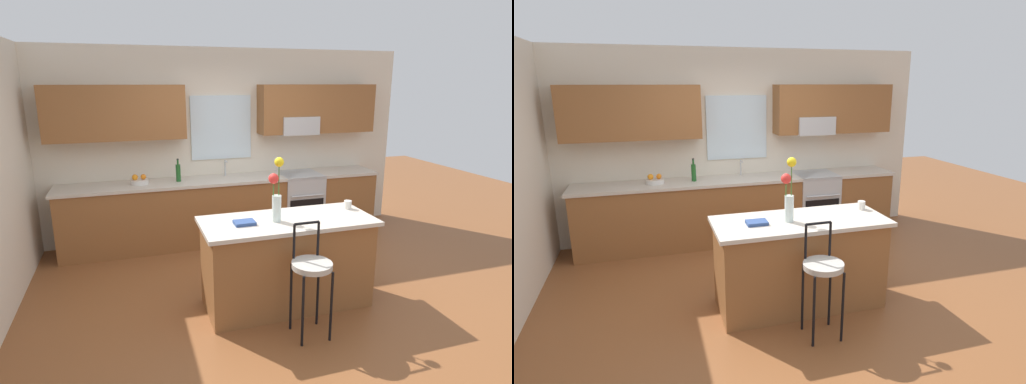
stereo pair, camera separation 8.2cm
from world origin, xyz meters
TOP-DOWN VIEW (x-y plane):
  - ground_plane at (0.00, 0.00)m, footprint 14.00×14.00m
  - back_wall_assembly at (0.02, 1.98)m, footprint 5.60×0.50m
  - counter_run at (0.00, 1.70)m, footprint 4.56×0.64m
  - sink_faucet at (0.02, 1.84)m, footprint 0.02×0.13m
  - oven_range at (1.11, 1.68)m, footprint 0.60×0.64m
  - kitchen_island at (0.15, -0.26)m, footprint 1.73×0.74m
  - bar_stool_near at (0.15, -0.84)m, footprint 0.36×0.36m
  - flower_vase at (0.01, -0.28)m, footprint 0.15×0.10m
  - mug_ceramic at (0.89, -0.13)m, footprint 0.08×0.08m
  - cookbook at (-0.30, -0.27)m, footprint 0.20×0.15m
  - fruit_bowl_oranges at (-1.19, 1.70)m, footprint 0.24×0.24m
  - bottle_olive_oil at (-0.67, 1.70)m, footprint 0.06×0.06m

SIDE VIEW (x-z plane):
  - ground_plane at x=0.00m, z-range 0.00..0.00m
  - oven_range at x=1.11m, z-range 0.00..0.92m
  - kitchen_island at x=0.15m, z-range 0.00..0.92m
  - counter_run at x=0.00m, z-range 0.01..0.93m
  - bar_stool_near at x=0.15m, z-range 0.11..1.16m
  - cookbook at x=-0.30m, z-range 0.92..0.95m
  - fruit_bowl_oranges at x=-1.19m, z-range 0.90..1.03m
  - mug_ceramic at x=0.89m, z-range 0.92..1.01m
  - bottle_olive_oil at x=-0.67m, z-range 0.89..1.20m
  - sink_faucet at x=0.02m, z-range 0.95..1.18m
  - flower_vase at x=0.01m, z-range 0.90..1.53m
  - back_wall_assembly at x=0.02m, z-range 0.16..2.86m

